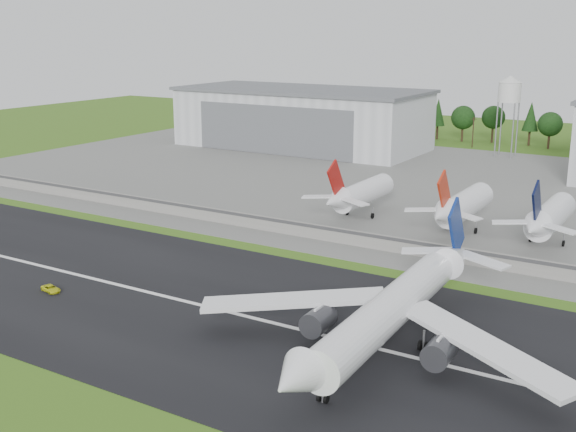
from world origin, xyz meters
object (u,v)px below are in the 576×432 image
Objects in this scene: main_airliner at (386,321)px; parked_jet_navy at (547,218)px; parked_jet_red_b at (460,206)px; ground_vehicle at (51,289)px; parked_jet_red_a at (358,194)px.

main_airliner is 1.89× the size of parked_jet_navy.
main_airliner is 1.89× the size of parked_jet_red_b.
ground_vehicle is 102.32m from parked_jet_navy.
parked_jet_navy is (7.72, 67.02, 1.41)m from main_airliner.
main_airliner is at bearing -96.57° from parked_jet_navy.
ground_vehicle is (-61.11, -8.48, -4.20)m from main_airliner.
parked_jet_red_b is at bearing 179.96° from parked_jet_navy.
main_airliner is 1.89× the size of parked_jet_red_a.
ground_vehicle is at bearing -132.36° from parked_jet_navy.
parked_jet_red_b is (49.60, 75.51, 5.71)m from ground_vehicle.
parked_jet_red_a is 26.01m from parked_jet_red_b.
parked_jet_red_a is (23.59, 75.48, 5.49)m from ground_vehicle.
parked_jet_red_a is at bearing -5.30° from ground_vehicle.
parked_jet_navy is at bearing -30.30° from ground_vehicle.
parked_jet_red_a is 1.00× the size of parked_jet_red_b.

